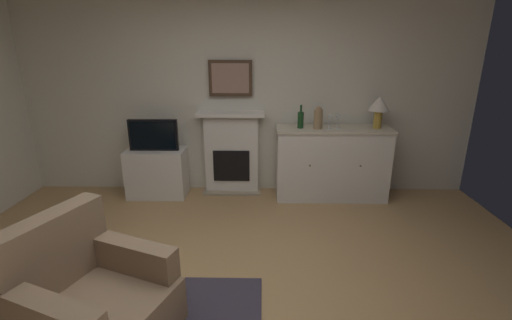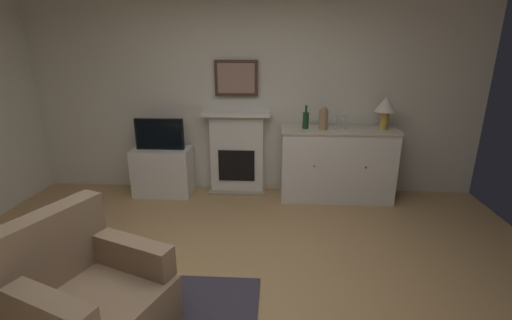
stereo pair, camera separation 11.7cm
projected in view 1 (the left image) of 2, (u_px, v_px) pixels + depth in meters
The scene contains 13 objects.
ground_plane at pixel (233, 315), 2.74m from camera, with size 5.93×4.96×0.10m, color tan.
wall_rear at pixel (246, 79), 4.59m from camera, with size 5.93×0.06×2.99m, color silver.
fireplace_unit at pixel (232, 153), 4.76m from camera, with size 0.87×0.30×1.10m.
framed_picture at pixel (230, 78), 4.51m from camera, with size 0.55×0.04×0.45m.
sideboard_cabinet at pixel (331, 163), 4.60m from camera, with size 1.43×0.49×0.93m.
table_lamp at pixel (379, 106), 4.36m from camera, with size 0.26×0.26×0.40m.
wine_bottle at pixel (301, 120), 4.42m from camera, with size 0.08×0.08×0.29m.
wine_glass_left at pixel (329, 119), 4.38m from camera, with size 0.07×0.07×0.16m.
wine_glass_center at pixel (338, 119), 4.38m from camera, with size 0.07×0.07×0.16m.
vase_decorative at pixel (318, 118), 4.37m from camera, with size 0.11×0.11×0.28m.
tv_cabinet at pixel (157, 173), 4.70m from camera, with size 0.75×0.42×0.63m.
tv_set at pixel (153, 135), 4.52m from camera, with size 0.62×0.07×0.40m.
armchair at pixel (90, 300), 2.26m from camera, with size 1.03×1.00×0.92m.
Camera 1 is at (0.22, -2.23, 1.93)m, focal length 25.04 mm.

